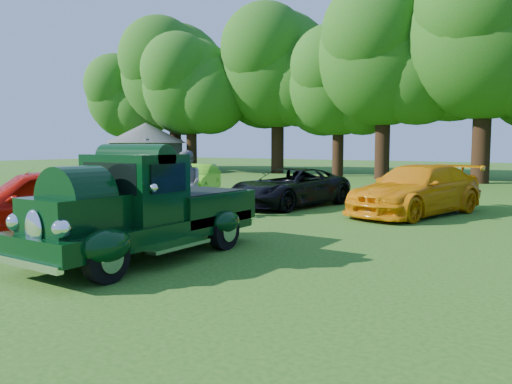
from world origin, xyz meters
The scene contains 11 objects.
ground centered at (0.00, 0.00, 0.00)m, with size 120.00×120.00×0.00m, color #224D12.
hero_pickup centered at (0.13, -0.59, 0.85)m, with size 2.34×5.02×1.96m.
red_convertible centered at (-3.00, -0.74, 0.83)m, with size 1.96×4.86×1.66m, color #BB1208.
back_car_lime centered at (-6.88, 9.19, 0.66)m, with size 1.39×4.00×1.32m, color #4FAF17.
back_car_black centered at (-1.44, 7.75, 0.67)m, with size 2.23×4.83×1.34m, color black.
back_car_orange centered at (2.81, 8.13, 0.76)m, with size 2.14×5.27×1.53m, color orange.
spectator_pink centered at (-3.38, 4.51, 0.81)m, with size 0.59×0.39×1.62m, color #DE5B8A.
spectator_grey centered at (-2.68, 3.84, 0.99)m, with size 0.96×0.75×1.98m, color slate.
spectator_white centered at (-5.78, 3.63, 0.85)m, with size 1.00×0.41×1.70m, color silver.
gazebo centered at (-22.00, 21.00, 2.40)m, with size 6.40×6.40×3.90m.
tree_line centered at (-1.40, 23.97, 7.09)m, with size 62.95×11.29×12.44m.
Camera 1 is at (7.09, -7.29, 2.13)m, focal length 35.00 mm.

